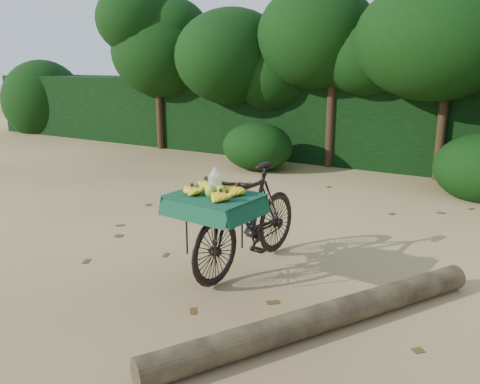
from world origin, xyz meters
The scene contains 7 objects.
ground centered at (0.00, 0.00, 0.00)m, with size 80.00×80.00×0.00m, color tan.
vendor_bicycle centered at (-0.54, -0.41, 0.60)m, with size 0.90×1.99×1.19m.
fallen_log centered at (0.73, -1.26, 0.12)m, with size 0.25×0.25×3.44m, color brown.
hedge_backdrop centered at (0.00, 6.30, 0.90)m, with size 26.00×1.80×1.80m, color black.
tree_row centered at (-0.65, 5.50, 2.00)m, with size 14.50×2.00×4.00m, color black, non-canonical shape.
bush_clumps centered at (0.50, 4.30, 0.45)m, with size 8.80×1.70×0.90m, color black, non-canonical shape.
leaf_litter centered at (0.00, 0.65, 0.01)m, with size 7.00×7.30×0.01m, color #523616, non-canonical shape.
Camera 1 is at (2.14, -5.09, 2.31)m, focal length 38.00 mm.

